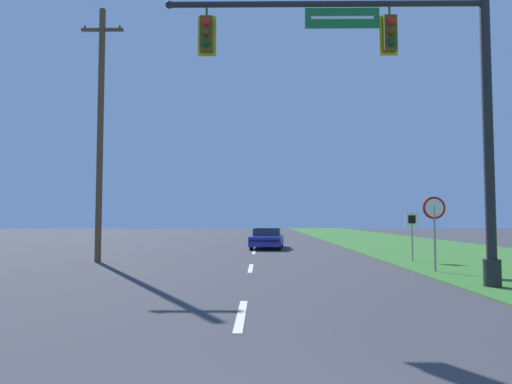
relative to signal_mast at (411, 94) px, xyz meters
name	(u,v)px	position (x,y,z in m)	size (l,w,h in m)	color
grass_verge_right	(403,244)	(6.12, 20.59, -5.11)	(10.00, 110.00, 0.04)	#38752D
road_center_line	(254,252)	(-4.38, 12.59, -5.12)	(0.16, 34.80, 0.01)	silver
signal_mast	(411,94)	(0.00, 0.00, 0.00)	(8.85, 0.47, 8.45)	#232326
car_ahead	(267,238)	(-3.62, 15.80, -4.52)	(2.20, 4.75, 1.19)	black
stop_sign	(434,217)	(1.83, 3.38, -3.26)	(0.76, 0.07, 2.50)	gray
route_sign_post	(412,225)	(2.34, 7.22, -3.60)	(0.55, 0.06, 2.03)	gray
utility_pole_near	(100,130)	(-10.80, 6.97, 0.43)	(1.80, 0.26, 10.78)	brown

